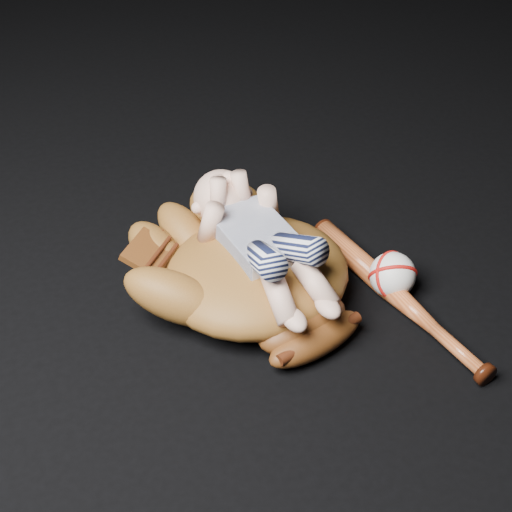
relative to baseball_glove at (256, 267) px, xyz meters
The scene contains 4 objects.
baseball_glove is the anchor object (origin of this frame).
newborn_baby 0.06m from the baseball_glove, 33.53° to the right, with size 0.17×0.37×0.15m, color #E1AB91, non-canonical shape.
baseball_bat 0.24m from the baseball_glove, 27.04° to the right, with size 0.04×0.44×0.04m, color #A3471F, non-canonical shape.
baseball 0.24m from the baseball_glove, 19.49° to the right, with size 0.08×0.08×0.08m, color white.
Camera 1 is at (-0.43, -0.84, 0.90)m, focal length 55.00 mm.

